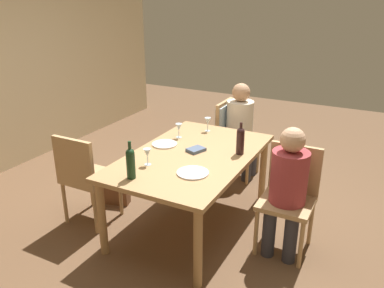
{
  "coord_description": "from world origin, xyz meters",
  "views": [
    {
      "loc": [
        -2.94,
        -1.54,
        2.13
      ],
      "look_at": [
        0.0,
        0.0,
        0.83
      ],
      "focal_mm": 36.61,
      "sensor_mm": 36.0,
      "label": 1
    }
  ],
  "objects_px": {
    "person_woman_host": "(288,184)",
    "wine_bottle_tall_green": "(240,140)",
    "chair_near": "(290,191)",
    "wine_glass_near_left": "(147,153)",
    "person_man_bearded": "(242,124)",
    "wine_glass_near_right": "(208,122)",
    "dinner_plate_host": "(193,173)",
    "dinner_plate_guest_left": "(165,144)",
    "handbag": "(116,194)",
    "chair_right_end": "(230,128)",
    "wine_glass_centre": "(179,128)",
    "dining_table": "(192,162)",
    "chair_far_left": "(84,174)",
    "wine_bottle_dark_red": "(131,162)"
  },
  "relations": [
    {
      "from": "person_man_bearded",
      "to": "dinner_plate_guest_left",
      "type": "xyz_separation_m",
      "value": [
        -1.14,
        0.37,
        0.08
      ]
    },
    {
      "from": "wine_bottle_dark_red",
      "to": "dinner_plate_guest_left",
      "type": "xyz_separation_m",
      "value": [
        0.75,
        0.14,
        -0.13
      ]
    },
    {
      "from": "chair_far_left",
      "to": "handbag",
      "type": "distance_m",
      "value": 0.61
    },
    {
      "from": "wine_glass_near_left",
      "to": "dinner_plate_guest_left",
      "type": "bearing_deg",
      "value": 14.04
    },
    {
      "from": "chair_right_end",
      "to": "wine_glass_centre",
      "type": "height_order",
      "value": "chair_right_end"
    },
    {
      "from": "dinner_plate_guest_left",
      "to": "person_man_bearded",
      "type": "bearing_deg",
      "value": -18.12
    },
    {
      "from": "chair_far_left",
      "to": "person_woman_host",
      "type": "relative_size",
      "value": 0.81
    },
    {
      "from": "wine_bottle_tall_green",
      "to": "dinner_plate_host",
      "type": "distance_m",
      "value": 0.62
    },
    {
      "from": "person_man_bearded",
      "to": "dinner_plate_host",
      "type": "height_order",
      "value": "person_man_bearded"
    },
    {
      "from": "wine_glass_centre",
      "to": "wine_glass_near_right",
      "type": "relative_size",
      "value": 1.0
    },
    {
      "from": "person_woman_host",
      "to": "wine_bottle_tall_green",
      "type": "xyz_separation_m",
      "value": [
        0.24,
        0.52,
        0.21
      ]
    },
    {
      "from": "dining_table",
      "to": "wine_bottle_tall_green",
      "type": "height_order",
      "value": "wine_bottle_tall_green"
    },
    {
      "from": "chair_right_end",
      "to": "wine_glass_near_right",
      "type": "relative_size",
      "value": 6.17
    },
    {
      "from": "chair_far_left",
      "to": "chair_right_end",
      "type": "bearing_deg",
      "value": 65.24
    },
    {
      "from": "chair_right_end",
      "to": "handbag",
      "type": "height_order",
      "value": "chair_right_end"
    },
    {
      "from": "chair_near",
      "to": "wine_glass_near_right",
      "type": "xyz_separation_m",
      "value": [
        0.56,
        1.05,
        0.31
      ]
    },
    {
      "from": "dinner_plate_host",
      "to": "chair_far_left",
      "type": "bearing_deg",
      "value": 95.41
    },
    {
      "from": "chair_right_end",
      "to": "dinner_plate_host",
      "type": "distance_m",
      "value": 1.63
    },
    {
      "from": "wine_glass_centre",
      "to": "dinner_plate_host",
      "type": "relative_size",
      "value": 0.56
    },
    {
      "from": "dinner_plate_host",
      "to": "handbag",
      "type": "distance_m",
      "value": 1.31
    },
    {
      "from": "wine_bottle_dark_red",
      "to": "person_woman_host",
      "type": "bearing_deg",
      "value": -60.13
    },
    {
      "from": "person_woman_host",
      "to": "wine_bottle_tall_green",
      "type": "relative_size",
      "value": 3.77
    },
    {
      "from": "dining_table",
      "to": "dinner_plate_host",
      "type": "distance_m",
      "value": 0.42
    },
    {
      "from": "handbag",
      "to": "wine_glass_near_right",
      "type": "bearing_deg",
      "value": -48.21
    },
    {
      "from": "wine_glass_near_left",
      "to": "handbag",
      "type": "height_order",
      "value": "wine_glass_near_left"
    },
    {
      "from": "wine_glass_centre",
      "to": "dinner_plate_host",
      "type": "bearing_deg",
      "value": -143.08
    },
    {
      "from": "person_man_bearded",
      "to": "wine_glass_near_right",
      "type": "height_order",
      "value": "person_man_bearded"
    },
    {
      "from": "chair_near",
      "to": "wine_bottle_dark_red",
      "type": "height_order",
      "value": "wine_bottle_dark_red"
    },
    {
      "from": "handbag",
      "to": "wine_glass_centre",
      "type": "bearing_deg",
      "value": -58.35
    },
    {
      "from": "wine_glass_centre",
      "to": "wine_bottle_tall_green",
      "type": "bearing_deg",
      "value": -99.38
    },
    {
      "from": "wine_bottle_tall_green",
      "to": "wine_glass_near_left",
      "type": "relative_size",
      "value": 2.02
    },
    {
      "from": "wine_bottle_tall_green",
      "to": "chair_near",
      "type": "bearing_deg",
      "value": -103.46
    },
    {
      "from": "chair_far_left",
      "to": "wine_glass_near_right",
      "type": "height_order",
      "value": "chair_far_left"
    },
    {
      "from": "wine_bottle_dark_red",
      "to": "dining_table",
      "type": "bearing_deg",
      "value": -17.07
    },
    {
      "from": "chair_far_left",
      "to": "wine_glass_near_left",
      "type": "distance_m",
      "value": 0.75
    },
    {
      "from": "chair_right_end",
      "to": "wine_bottle_dark_red",
      "type": "relative_size",
      "value": 2.93
    },
    {
      "from": "wine_bottle_dark_red",
      "to": "dinner_plate_guest_left",
      "type": "relative_size",
      "value": 1.27
    },
    {
      "from": "chair_near",
      "to": "wine_glass_near_right",
      "type": "bearing_deg",
      "value": -27.97
    },
    {
      "from": "chair_near",
      "to": "wine_glass_near_left",
      "type": "height_order",
      "value": "chair_near"
    },
    {
      "from": "person_woman_host",
      "to": "wine_glass_near_right",
      "type": "relative_size",
      "value": 7.62
    },
    {
      "from": "dining_table",
      "to": "chair_right_end",
      "type": "height_order",
      "value": "chair_right_end"
    },
    {
      "from": "wine_glass_near_right",
      "to": "chair_far_left",
      "type": "bearing_deg",
      "value": 145.82
    },
    {
      "from": "chair_far_left",
      "to": "person_man_bearded",
      "type": "xyz_separation_m",
      "value": [
        1.69,
        -0.93,
        0.13
      ]
    },
    {
      "from": "dining_table",
      "to": "dinner_plate_host",
      "type": "xyz_separation_m",
      "value": [
        -0.36,
        -0.2,
        0.09
      ]
    },
    {
      "from": "wine_glass_near_left",
      "to": "handbag",
      "type": "relative_size",
      "value": 0.53
    },
    {
      "from": "person_woman_host",
      "to": "person_man_bearded",
      "type": "distance_m",
      "value": 1.53
    },
    {
      "from": "wine_bottle_dark_red",
      "to": "dinner_plate_host",
      "type": "height_order",
      "value": "wine_bottle_dark_red"
    },
    {
      "from": "wine_bottle_dark_red",
      "to": "wine_glass_near_right",
      "type": "xyz_separation_m",
      "value": [
        1.31,
        -0.05,
        -0.03
      ]
    },
    {
      "from": "chair_near",
      "to": "person_man_bearded",
      "type": "distance_m",
      "value": 1.44
    },
    {
      "from": "dinner_plate_host",
      "to": "dinner_plate_guest_left",
      "type": "relative_size",
      "value": 1.08
    }
  ]
}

